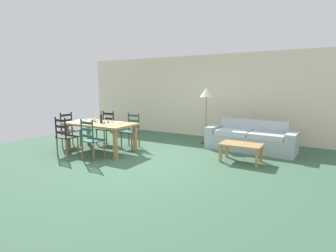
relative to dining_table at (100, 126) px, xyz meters
The scene contains 28 objects.
ground_plane 1.74m from the dining_table, ahead, with size 9.60×9.60×0.02m, color #3C6249.
wall_far 3.73m from the dining_table, 64.11° to the left, with size 9.60×0.16×2.70m, color beige.
dining_table is the anchor object (origin of this frame).
dining_chair_near_left 0.89m from the dining_table, 120.45° to the right, with size 0.43×0.41×0.96m.
dining_chair_near_right 0.86m from the dining_table, 59.43° to the right, with size 0.42×0.40×0.96m.
dining_chair_far_left 0.90m from the dining_table, 123.36° to the left, with size 0.45×0.43×0.96m.
dining_chair_far_right 0.89m from the dining_table, 59.32° to the left, with size 0.43×0.41×0.96m.
dining_chair_head_west 1.18m from the dining_table, behind, with size 0.41×0.43×0.96m.
dinner_plate_near_left 0.52m from the dining_table, 150.95° to the right, with size 0.24×0.24×0.02m, color white.
fork_near_left 0.66m from the dining_table, 157.38° to the right, with size 0.02×0.17×0.01m, color silver.
dinner_plate_near_right 0.52m from the dining_table, 29.05° to the right, with size 0.24×0.24×0.02m, color white.
fork_near_right 0.40m from the dining_table, 39.81° to the right, with size 0.02×0.17×0.01m, color silver.
dinner_plate_far_left 0.52m from the dining_table, 150.95° to the left, with size 0.24×0.24×0.02m, color white.
fork_far_left 0.66m from the dining_table, 157.38° to the left, with size 0.02×0.17×0.01m, color silver.
dinner_plate_far_right 0.52m from the dining_table, 29.05° to the left, with size 0.24×0.24×0.02m, color white.
fork_far_right 0.40m from the dining_table, 39.81° to the left, with size 0.02×0.17×0.01m, color silver.
dinner_plate_head_west 0.79m from the dining_table, behind, with size 0.24×0.24×0.02m, color white.
fork_head_west 0.93m from the dining_table, behind, with size 0.02×0.17×0.01m, color silver.
wine_bottle 0.23m from the dining_table, 21.53° to the right, with size 0.07×0.07×0.32m.
wine_glass_near_left 0.41m from the dining_table, 155.01° to the right, with size 0.06×0.06×0.16m.
wine_glass_near_right 0.63m from the dining_table, 14.89° to the right, with size 0.06×0.06×0.16m.
coffee_cup_primary 0.31m from the dining_table, ahead, with size 0.07×0.07×0.09m, color silver.
coffee_cup_secondary 0.32m from the dining_table, 167.42° to the left, with size 0.07×0.07×0.09m, color silver.
candle_tall 0.24m from the dining_table, behind, with size 0.05×0.05×0.23m.
candle_short 0.25m from the dining_table, 11.31° to the right, with size 0.05×0.05×0.19m.
couch 4.01m from the dining_table, 31.09° to the left, with size 2.32×0.93×0.80m.
coffee_table 3.60m from the dining_table, 13.64° to the left, with size 0.90×0.56×0.42m.
standing_lamp 3.14m from the dining_table, 47.41° to the left, with size 0.40×0.40×1.64m.
Camera 1 is at (3.37, -4.98, 1.73)m, focal length 28.12 mm.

